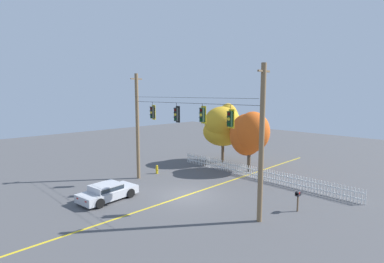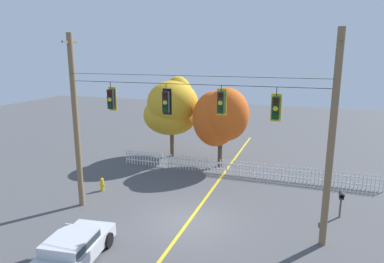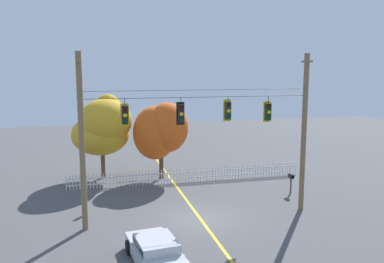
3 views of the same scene
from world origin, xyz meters
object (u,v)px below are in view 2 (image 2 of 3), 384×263
object	(u,v)px
autumn_maple_mid	(221,117)
parked_car	(72,248)
traffic_signal_northbound_secondary	(111,99)
roadside_mailbox	(341,197)
traffic_signal_northbound_primary	(166,102)
traffic_signal_southbound_primary	(276,108)
traffic_signal_eastbound_side	(221,102)
fire_hydrant	(102,184)
autumn_maple_near_fence	(173,108)

from	to	relation	value
autumn_maple_mid	parked_car	xyz separation A→B (m)	(-2.52, -13.25, -3.04)
traffic_signal_northbound_secondary	roadside_mailbox	xyz separation A→B (m)	(10.93, 2.93, -4.76)
traffic_signal_northbound_primary	traffic_signal_southbound_primary	bearing A→B (deg)	-0.00
traffic_signal_southbound_primary	roadside_mailbox	bearing A→B (deg)	43.06
traffic_signal_northbound_primary	roadside_mailbox	world-z (taller)	traffic_signal_northbound_primary
traffic_signal_northbound_secondary	traffic_signal_eastbound_side	distance (m)	5.47
traffic_signal_northbound_secondary	parked_car	world-z (taller)	traffic_signal_northbound_secondary
traffic_signal_northbound_primary	roadside_mailbox	xyz separation A→B (m)	(8.04, 2.93, -4.75)
parked_car	fire_hydrant	distance (m)	7.26
traffic_signal_northbound_primary	traffic_signal_eastbound_side	distance (m)	2.58
traffic_signal_northbound_primary	fire_hydrant	distance (m)	7.74
traffic_signal_northbound_secondary	autumn_maple_near_fence	bearing A→B (deg)	94.54
traffic_signal_northbound_primary	parked_car	size ratio (longest dim) A/B	0.34
traffic_signal_northbound_primary	traffic_signal_eastbound_side	size ratio (longest dim) A/B	1.09
traffic_signal_northbound_secondary	traffic_signal_southbound_primary	distance (m)	7.80
autumn_maple_near_fence	fire_hydrant	world-z (taller)	autumn_maple_near_fence
traffic_signal_northbound_secondary	autumn_maple_mid	size ratio (longest dim) A/B	0.25
autumn_maple_near_fence	fire_hydrant	xyz separation A→B (m)	(-1.44, -7.77, -3.48)
parked_car	fire_hydrant	size ratio (longest dim) A/B	5.31
autumn_maple_near_fence	traffic_signal_northbound_primary	bearing A→B (deg)	-69.52
traffic_signal_northbound_secondary	fire_hydrant	size ratio (longest dim) A/B	1.78
autumn_maple_mid	fire_hydrant	bearing A→B (deg)	-129.68
roadside_mailbox	traffic_signal_southbound_primary	bearing A→B (deg)	-136.94
traffic_signal_northbound_secondary	autumn_maple_mid	bearing A→B (deg)	69.28
traffic_signal_eastbound_side	fire_hydrant	distance (m)	9.69
autumn_maple_near_fence	autumn_maple_mid	xyz separation A→B (m)	(4.06, -1.14, -0.23)
traffic_signal_northbound_secondary	autumn_maple_near_fence	distance (m)	10.05
autumn_maple_near_fence	roadside_mailbox	size ratio (longest dim) A/B	4.74
traffic_signal_eastbound_side	parked_car	xyz separation A→B (m)	(-4.70, -4.56, -5.33)
traffic_signal_northbound_primary	parked_car	xyz separation A→B (m)	(-2.12, -4.56, -5.23)
traffic_signal_northbound_secondary	autumn_maple_near_fence	world-z (taller)	traffic_signal_northbound_secondary
traffic_signal_northbound_secondary	traffic_signal_eastbound_side	world-z (taller)	same
autumn_maple_near_fence	parked_car	xyz separation A→B (m)	(1.55, -14.39, -3.27)
traffic_signal_northbound_secondary	traffic_signal_northbound_primary	xyz separation A→B (m)	(2.89, 0.00, -0.01)
traffic_signal_northbound_primary	roadside_mailbox	bearing A→B (deg)	20.01
fire_hydrant	roadside_mailbox	distance (m)	13.20
fire_hydrant	roadside_mailbox	bearing A→B (deg)	3.84
traffic_signal_southbound_primary	autumn_maple_mid	bearing A→B (deg)	117.47
traffic_signal_southbound_primary	roadside_mailbox	xyz separation A→B (m)	(3.14, 2.93, -4.72)
traffic_signal_northbound_secondary	traffic_signal_northbound_primary	world-z (taller)	same
roadside_mailbox	autumn_maple_near_fence	bearing A→B (deg)	149.52
traffic_signal_northbound_secondary	traffic_signal_southbound_primary	xyz separation A→B (m)	(7.80, 0.00, -0.03)
fire_hydrant	traffic_signal_northbound_primary	bearing A→B (deg)	-21.85
traffic_signal_southbound_primary	autumn_maple_mid	distance (m)	10.02
traffic_signal_northbound_primary	autumn_maple_near_fence	size ratio (longest dim) A/B	0.23
traffic_signal_southbound_primary	fire_hydrant	bearing A→B (deg)	168.44
parked_car	roadside_mailbox	distance (m)	12.64
traffic_signal_eastbound_side	autumn_maple_near_fence	distance (m)	11.82
autumn_maple_mid	fire_hydrant	xyz separation A→B (m)	(-5.50, -6.63, -3.25)
autumn_maple_near_fence	autumn_maple_mid	size ratio (longest dim) A/B	1.11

